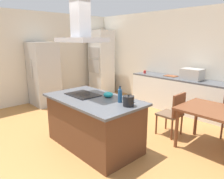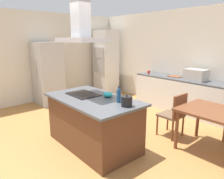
# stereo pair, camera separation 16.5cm
# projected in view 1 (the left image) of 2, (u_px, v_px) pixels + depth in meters

# --- Properties ---
(ground) EXTENTS (16.00, 16.00, 0.00)m
(ground) POSITION_uv_depth(u_px,v_px,m) (145.00, 123.00, 4.87)
(ground) COLOR #AD753D
(wall_back) EXTENTS (7.20, 0.10, 2.70)m
(wall_back) POSITION_uv_depth(u_px,v_px,m) (187.00, 60.00, 5.71)
(wall_back) COLOR beige
(wall_back) RESTS_ON ground
(wall_left) EXTENTS (0.10, 8.80, 2.70)m
(wall_left) POSITION_uv_depth(u_px,v_px,m) (51.00, 57.00, 6.67)
(wall_left) COLOR beige
(wall_left) RESTS_ON ground
(kitchen_island) EXTENTS (1.80, 1.02, 0.90)m
(kitchen_island) POSITION_uv_depth(u_px,v_px,m) (94.00, 122.00, 3.77)
(kitchen_island) COLOR #59331E
(kitchen_island) RESTS_ON ground
(cooktop) EXTENTS (0.60, 0.44, 0.01)m
(cooktop) POSITION_uv_depth(u_px,v_px,m) (83.00, 95.00, 3.87)
(cooktop) COLOR black
(cooktop) RESTS_ON kitchen_island
(tea_kettle) EXTENTS (0.22, 0.17, 0.19)m
(tea_kettle) POSITION_uv_depth(u_px,v_px,m) (129.00, 101.00, 3.22)
(tea_kettle) COLOR black
(tea_kettle) RESTS_ON kitchen_island
(olive_oil_bottle) EXTENTS (0.07, 0.07, 0.27)m
(olive_oil_bottle) POSITION_uv_depth(u_px,v_px,m) (120.00, 95.00, 3.40)
(olive_oil_bottle) COLOR navy
(olive_oil_bottle) RESTS_ON kitchen_island
(mixing_bowl) EXTENTS (0.17, 0.17, 0.10)m
(mixing_bowl) POSITION_uv_depth(u_px,v_px,m) (108.00, 95.00, 3.71)
(mixing_bowl) COLOR teal
(mixing_bowl) RESTS_ON kitchen_island
(back_counter) EXTENTS (2.66, 0.62, 0.90)m
(back_counter) POSITION_uv_depth(u_px,v_px,m) (177.00, 94.00, 5.68)
(back_counter) COLOR silver
(back_counter) RESTS_ON ground
(countertop_microwave) EXTENTS (0.50, 0.38, 0.28)m
(countertop_microwave) POSITION_uv_depth(u_px,v_px,m) (192.00, 74.00, 5.28)
(countertop_microwave) COLOR #B2AFAA
(countertop_microwave) RESTS_ON back_counter
(coffee_mug_red) EXTENTS (0.08, 0.08, 0.09)m
(coffee_mug_red) POSITION_uv_depth(u_px,v_px,m) (145.00, 72.00, 6.28)
(coffee_mug_red) COLOR red
(coffee_mug_red) RESTS_ON back_counter
(cutting_board) EXTENTS (0.34, 0.24, 0.02)m
(cutting_board) POSITION_uv_depth(u_px,v_px,m) (171.00, 76.00, 5.79)
(cutting_board) COLOR brown
(cutting_board) RESTS_ON back_counter
(wall_oven_stack) EXTENTS (0.70, 0.66, 2.20)m
(wall_oven_stack) POSITION_uv_depth(u_px,v_px,m) (101.00, 62.00, 7.43)
(wall_oven_stack) COLOR silver
(wall_oven_stack) RESTS_ON ground
(refrigerator) EXTENTS (0.80, 0.73, 1.82)m
(refrigerator) POSITION_uv_depth(u_px,v_px,m) (44.00, 74.00, 6.11)
(refrigerator) COLOR #B2AFAA
(refrigerator) RESTS_ON ground
(dining_table) EXTENTS (1.40, 0.90, 0.75)m
(dining_table) POSITION_uv_depth(u_px,v_px,m) (224.00, 116.00, 3.46)
(dining_table) COLOR brown
(dining_table) RESTS_ON ground
(chair_at_left_end) EXTENTS (0.42, 0.42, 0.89)m
(chair_at_left_end) POSITION_uv_depth(u_px,v_px,m) (174.00, 112.00, 4.14)
(chair_at_left_end) COLOR brown
(chair_at_left_end) RESTS_ON ground
(range_hood) EXTENTS (0.90, 0.55, 0.78)m
(range_hood) POSITION_uv_depth(u_px,v_px,m) (81.00, 27.00, 3.59)
(range_hood) COLOR #ADADB2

